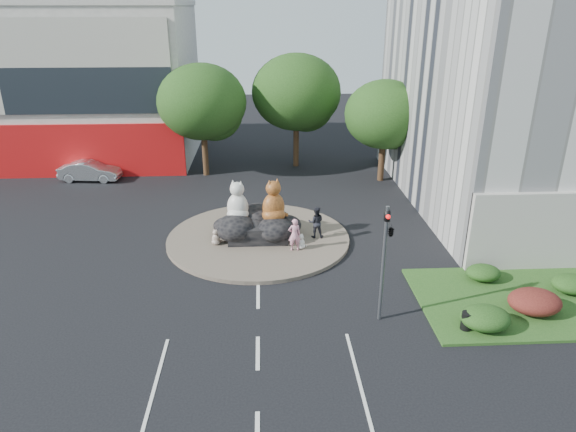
% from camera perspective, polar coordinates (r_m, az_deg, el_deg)
% --- Properties ---
extents(ground, '(120.00, 120.00, 0.00)m').
position_cam_1_polar(ground, '(19.84, -3.37, -14.95)').
color(ground, black).
rests_on(ground, ground).
extents(roundabout_island, '(10.00, 10.00, 0.20)m').
position_cam_1_polar(roundabout_island, '(28.40, -3.31, -2.46)').
color(roundabout_island, brown).
rests_on(roundabout_island, ground).
extents(rock_plinth, '(3.20, 2.60, 0.90)m').
position_cam_1_polar(rock_plinth, '(28.17, -3.34, -1.45)').
color(rock_plinth, black).
rests_on(rock_plinth, roundabout_island).
extents(shophouse_block, '(25.20, 12.30, 17.40)m').
position_cam_1_polar(shophouse_block, '(47.73, -26.22, 13.17)').
color(shophouse_block, silver).
rests_on(shophouse_block, ground).
extents(grass_verge, '(10.00, 6.00, 0.12)m').
position_cam_1_polar(grass_verge, '(25.14, 25.49, -8.43)').
color(grass_verge, '#1B4617').
rests_on(grass_verge, ground).
extents(tree_left, '(6.46, 6.46, 8.27)m').
position_cam_1_polar(tree_left, '(38.67, -9.41, 12.02)').
color(tree_left, '#382314').
rests_on(tree_left, ground).
extents(tree_mid, '(6.84, 6.84, 8.76)m').
position_cam_1_polar(tree_mid, '(40.45, 1.03, 13.20)').
color(tree_mid, '#382314').
rests_on(tree_mid, ground).
extents(tree_right, '(5.70, 5.70, 7.30)m').
position_cam_1_polar(tree_right, '(37.62, 10.76, 10.68)').
color(tree_right, '#382314').
rests_on(tree_right, ground).
extents(hedge_near_green, '(2.00, 1.60, 0.90)m').
position_cam_1_polar(hedge_near_green, '(22.09, 21.08, -10.53)').
color(hedge_near_green, '#1B3912').
rests_on(hedge_near_green, grass_verge).
extents(hedge_red, '(2.20, 1.76, 0.99)m').
position_cam_1_polar(hedge_red, '(23.90, 25.72, -8.58)').
color(hedge_red, '#461312').
rests_on(hedge_red, grass_verge).
extents(hedge_mid_green, '(1.80, 1.44, 0.81)m').
position_cam_1_polar(hedge_mid_green, '(26.28, 29.04, -6.61)').
color(hedge_mid_green, '#1B3912').
rests_on(hedge_mid_green, grass_verge).
extents(hedge_back_green, '(1.60, 1.28, 0.72)m').
position_cam_1_polar(hedge_back_green, '(25.69, 20.89, -5.90)').
color(hedge_back_green, '#1B3912').
rests_on(hedge_back_green, grass_verge).
extents(traffic_light, '(0.44, 1.24, 5.00)m').
position_cam_1_polar(traffic_light, '(20.23, 11.01, -2.58)').
color(traffic_light, '#595B60').
rests_on(traffic_light, ground).
extents(street_lamp, '(2.34, 0.22, 8.06)m').
position_cam_1_polar(street_lamp, '(27.88, 23.92, 4.91)').
color(street_lamp, '#595B60').
rests_on(street_lamp, ground).
extents(cat_white, '(1.70, 1.59, 2.28)m').
position_cam_1_polar(cat_white, '(27.90, -5.63, 1.76)').
color(cat_white, beige).
rests_on(cat_white, rock_plinth).
extents(cat_tabby, '(1.85, 1.77, 2.39)m').
position_cam_1_polar(cat_tabby, '(27.63, -1.63, 1.78)').
color(cat_tabby, '#C95F29').
rests_on(cat_tabby, rock_plinth).
extents(kitten_calico, '(0.69, 0.67, 0.87)m').
position_cam_1_polar(kitten_calico, '(27.53, -8.04, -2.27)').
color(kitten_calico, silver).
rests_on(kitten_calico, roundabout_island).
extents(kitten_white, '(0.66, 0.66, 0.83)m').
position_cam_1_polar(kitten_white, '(26.80, 1.46, -2.79)').
color(kitten_white, beige).
rests_on(kitten_white, roundabout_island).
extents(pedestrian_pink, '(0.68, 0.48, 1.76)m').
position_cam_1_polar(pedestrian_pink, '(26.41, 0.73, -2.08)').
color(pedestrian_pink, pink).
rests_on(pedestrian_pink, roundabout_island).
extents(pedestrian_dark, '(0.90, 0.73, 1.76)m').
position_cam_1_polar(pedestrian_dark, '(27.94, 3.13, -0.69)').
color(pedestrian_dark, black).
rests_on(pedestrian_dark, roundabout_island).
extents(parked_car, '(4.51, 1.93, 1.45)m').
position_cam_1_polar(parked_car, '(40.53, -21.16, 4.68)').
color(parked_car, '#B3B7BC').
rests_on(parked_car, ground).
extents(litter_bin, '(0.55, 0.55, 0.74)m').
position_cam_1_polar(litter_bin, '(21.81, 19.23, -10.94)').
color(litter_bin, black).
rests_on(litter_bin, grass_verge).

